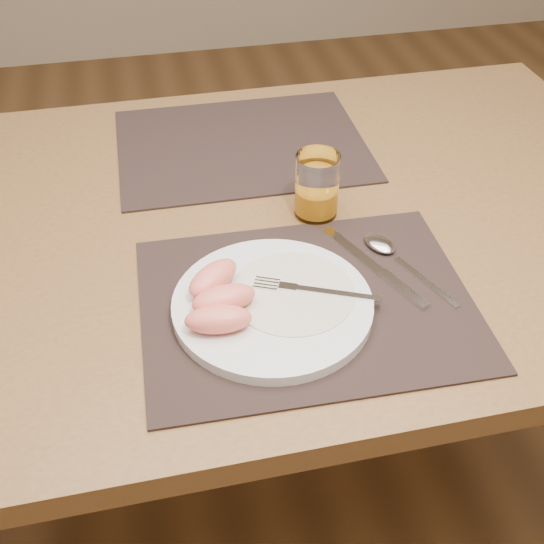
% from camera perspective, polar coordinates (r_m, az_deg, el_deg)
% --- Properties ---
extents(ground, '(5.00, 5.00, 0.00)m').
position_cam_1_polar(ground, '(1.65, -0.72, -16.84)').
color(ground, brown).
rests_on(ground, ground).
extents(table, '(1.40, 0.90, 0.75)m').
position_cam_1_polar(table, '(1.15, -0.99, 1.47)').
color(table, brown).
rests_on(table, ground).
extents(placemat_near, '(0.46, 0.36, 0.00)m').
position_cam_1_polar(placemat_near, '(0.93, 2.93, -2.57)').
color(placemat_near, '#2D201C').
rests_on(placemat_near, table).
extents(placemat_far, '(0.46, 0.36, 0.00)m').
position_cam_1_polar(placemat_far, '(1.28, -2.56, 10.58)').
color(placemat_far, '#2D201C').
rests_on(placemat_far, table).
extents(plate, '(0.27, 0.27, 0.02)m').
position_cam_1_polar(plate, '(0.92, 0.04, -2.78)').
color(plate, white).
rests_on(plate, placemat_near).
extents(plate_dressing, '(0.17, 0.17, 0.00)m').
position_cam_1_polar(plate_dressing, '(0.92, 1.72, -1.69)').
color(plate_dressing, white).
rests_on(plate_dressing, plate).
extents(fork, '(0.17, 0.09, 0.00)m').
position_cam_1_polar(fork, '(0.92, 2.82, -1.45)').
color(fork, silver).
rests_on(fork, plate).
extents(knife, '(0.10, 0.21, 0.01)m').
position_cam_1_polar(knife, '(0.99, 9.12, -0.00)').
color(knife, silver).
rests_on(knife, placemat_near).
extents(spoon, '(0.09, 0.19, 0.01)m').
position_cam_1_polar(spoon, '(1.03, 9.53, 1.95)').
color(spoon, silver).
rests_on(spoon, placemat_near).
extents(juice_glass, '(0.07, 0.07, 0.10)m').
position_cam_1_polar(juice_glass, '(1.07, 3.77, 6.99)').
color(juice_glass, white).
rests_on(juice_glass, placemat_near).
extents(grapefruit_wedges, '(0.10, 0.15, 0.03)m').
position_cam_1_polar(grapefruit_wedges, '(0.89, -4.52, -2.20)').
color(grapefruit_wedges, '#FD7D67').
rests_on(grapefruit_wedges, plate).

